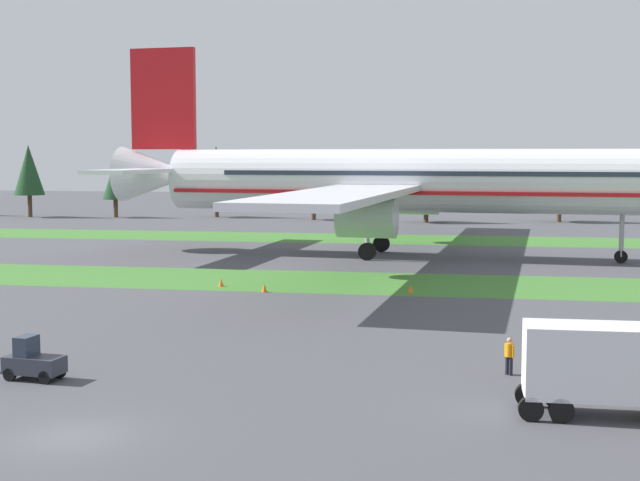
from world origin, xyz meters
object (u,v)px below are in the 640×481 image
object	(u,v)px
baggage_tug	(33,362)
taxiway_marker_0	(264,288)
taxiway_marker_1	(410,289)
ground_crew_marshaller	(509,355)
catering_truck	(608,367)
airliner	(397,180)
taxiway_marker_2	(221,282)

from	to	relation	value
baggage_tug	taxiway_marker_0	world-z (taller)	baggage_tug
taxiway_marker_1	ground_crew_marshaller	bearing A→B (deg)	-75.30
catering_truck	baggage_tug	bearing A→B (deg)	-94.47
airliner	ground_crew_marshaller	xyz separation A→B (m)	(9.04, -46.22, -6.62)
baggage_tug	taxiway_marker_2	size ratio (longest dim) A/B	4.38
taxiway_marker_1	taxiway_marker_0	bearing A→B (deg)	-171.97
ground_crew_marshaller	catering_truck	bearing A→B (deg)	163.85
catering_truck	ground_crew_marshaller	bearing A→B (deg)	-151.12
ground_crew_marshaller	taxiway_marker_2	xyz separation A→B (m)	(-20.67, 24.05, -0.63)
airliner	ground_crew_marshaller	bearing A→B (deg)	15.77
catering_truck	taxiway_marker_0	distance (m)	34.53
baggage_tug	catering_truck	xyz separation A→B (m)	(24.60, -1.55, 1.14)
airliner	taxiway_marker_1	world-z (taller)	airliner
airliner	taxiway_marker_0	xyz separation A→B (m)	(-7.70, -24.31, -7.26)
taxiway_marker_2	taxiway_marker_0	bearing A→B (deg)	-28.58
taxiway_marker_0	baggage_tug	bearing A→B (deg)	-99.46
ground_crew_marshaller	taxiway_marker_1	distance (m)	24.20
baggage_tug	taxiway_marker_1	distance (m)	31.68
airliner	catering_truck	size ratio (longest dim) A/B	10.45
airliner	taxiway_marker_0	bearing A→B (deg)	-12.89
catering_truck	ground_crew_marshaller	distance (m)	7.03
catering_truck	airliner	bearing A→B (deg)	-167.41
ground_crew_marshaller	taxiway_marker_1	world-z (taller)	ground_crew_marshaller
ground_crew_marshaller	taxiway_marker_0	distance (m)	27.58
taxiway_marker_0	ground_crew_marshaller	bearing A→B (deg)	-52.61
taxiway_marker_1	catering_truck	bearing A→B (deg)	-71.96
taxiway_marker_0	taxiway_marker_1	xyz separation A→B (m)	(10.61, 1.50, -0.01)
ground_crew_marshaller	taxiway_marker_2	world-z (taller)	ground_crew_marshaller
ground_crew_marshaller	taxiway_marker_2	bearing A→B (deg)	-5.21
catering_truck	taxiway_marker_0	xyz separation A→B (m)	(-20.20, 27.95, -1.65)
ground_crew_marshaller	taxiway_marker_2	size ratio (longest dim) A/B	2.78
taxiway_marker_1	taxiway_marker_2	size ratio (longest dim) A/B	0.94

